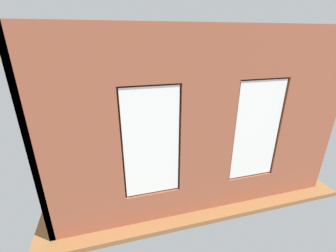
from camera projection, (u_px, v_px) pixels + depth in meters
name	position (u px, v px, depth m)	size (l,w,h in m)	color
ground_plane	(168.00, 151.00, 7.12)	(6.39, 6.11, 0.10)	brown
brick_wall_with_windows	(207.00, 130.00, 4.05)	(5.79, 0.30, 3.53)	#9E5138
white_wall_right	(59.00, 104.00, 5.56)	(0.10, 5.11, 3.53)	silver
couch_by_window	(173.00, 179.00, 5.06)	(2.08, 0.87, 0.80)	black
couch_left	(241.00, 140.00, 6.96)	(1.01, 1.92, 0.80)	black
coffee_table	(155.00, 136.00, 7.07)	(1.21, 0.84, 0.45)	#A87547
cup_ceramic	(150.00, 132.00, 7.08)	(0.09, 0.09, 0.11)	#B23D38
table_plant_small	(145.00, 134.00, 6.80)	(0.13, 0.13, 0.20)	beige
remote_black	(165.00, 131.00, 7.25)	(0.05, 0.17, 0.02)	black
remote_gray	(155.00, 134.00, 7.04)	(0.05, 0.17, 0.02)	#59595B
media_console	(81.00, 156.00, 6.23)	(1.27, 0.42, 0.48)	black
tv_flatscreen	(78.00, 138.00, 6.03)	(0.91, 0.20, 0.62)	black
papasan_chair	(145.00, 118.00, 8.52)	(1.11, 1.11, 0.70)	olive
potted_plant_by_left_couch	(210.00, 124.00, 8.08)	(0.43, 0.43, 0.57)	#9E5638
potted_plant_corner_far_left	(282.00, 156.00, 5.56)	(0.68, 0.71, 1.29)	#47423D
potted_plant_corner_near_left	(209.00, 108.00, 9.32)	(0.72, 0.65, 1.03)	#9E5638
potted_plant_between_couches	(232.00, 157.00, 5.36)	(0.87, 0.82, 1.15)	#47423D
potted_plant_foreground_right	(93.00, 115.00, 8.09)	(0.89, 0.83, 1.30)	brown
potted_plant_near_tv	(100.00, 162.00, 5.27)	(0.60, 0.60, 0.90)	#47423D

